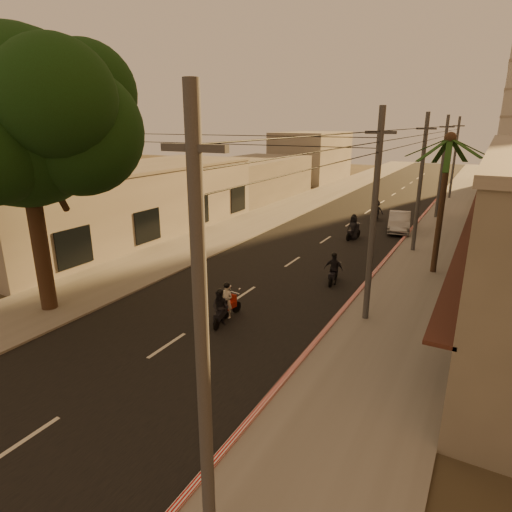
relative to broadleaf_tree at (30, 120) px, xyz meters
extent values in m
plane|color=#383023|center=(6.61, -2.14, -8.48)|extent=(160.00, 160.00, 0.00)
cube|color=black|center=(6.61, 17.86, -8.47)|extent=(10.00, 140.00, 0.02)
cube|color=slate|center=(14.11, 17.86, -8.42)|extent=(5.00, 140.00, 0.12)
cube|color=slate|center=(-0.89, 17.86, -8.42)|extent=(5.00, 140.00, 0.12)
cube|color=red|center=(11.71, 12.86, -8.38)|extent=(0.20, 60.00, 0.20)
cube|color=#42221A|center=(16.31, 15.86, -5.38)|extent=(0.80, 34.00, 0.12)
cube|color=gray|center=(-7.39, 11.86, -5.98)|extent=(8.00, 24.00, 5.00)
cube|color=gray|center=(-7.39, 11.86, -3.38)|extent=(8.20, 24.20, 0.20)
cylinder|color=black|center=(-0.39, -0.14, -5.48)|extent=(0.70, 0.70, 6.00)
cylinder|color=black|center=(0.41, 0.26, -2.48)|extent=(1.22, 2.17, 3.04)
cylinder|color=black|center=(-0.99, -0.44, -2.28)|extent=(1.31, 1.49, 2.73)
sphere|color=black|center=(-0.39, -0.14, 0.02)|extent=(7.20, 7.20, 7.20)
sphere|color=black|center=(1.81, 0.86, -0.48)|extent=(5.20, 5.20, 5.20)
sphere|color=black|center=(-2.19, 0.66, -0.28)|extent=(4.80, 4.80, 4.80)
sphere|color=black|center=(2.61, -0.64, 0.72)|extent=(4.40, 4.40, 4.40)
sphere|color=black|center=(0.81, 2.26, 1.12)|extent=(4.40, 4.40, 4.40)
cylinder|color=black|center=(14.61, 13.86, -4.68)|extent=(0.32, 0.32, 7.60)
sphere|color=black|center=(14.61, 13.86, -0.88)|extent=(0.60, 0.60, 0.60)
cylinder|color=#38383A|center=(12.81, -6.14, -3.98)|extent=(0.26, 0.26, 9.00)
cube|color=#38383A|center=(12.81, -6.14, -0.48)|extent=(1.20, 0.12, 0.12)
cylinder|color=#38383A|center=(12.81, 5.86, -3.98)|extent=(0.26, 0.26, 9.00)
cube|color=#38383A|center=(12.81, 5.86, -0.48)|extent=(1.20, 0.12, 0.12)
cylinder|color=#38383A|center=(12.81, 17.86, -3.98)|extent=(0.26, 0.26, 9.00)
cube|color=#38383A|center=(12.81, 17.86, -0.48)|extent=(1.20, 0.12, 0.12)
cylinder|color=#38383A|center=(12.81, 29.86, -3.98)|extent=(0.26, 0.26, 9.00)
cube|color=#38383A|center=(12.81, 29.86, -0.48)|extent=(1.20, 0.12, 0.12)
cylinder|color=#38383A|center=(12.81, 41.86, -3.98)|extent=(0.26, 0.26, 9.00)
cube|color=#38383A|center=(12.81, 41.86, -0.48)|extent=(1.20, 0.12, 0.12)
cube|color=gray|center=(-7.39, 31.86, -6.28)|extent=(8.00, 14.00, 4.40)
cube|color=gray|center=(-7.39, 49.86, -4.98)|extent=(8.00, 14.00, 7.00)
cylinder|color=black|center=(7.41, 3.80, -8.21)|extent=(0.16, 0.54, 0.54)
cylinder|color=black|center=(7.25, 2.62, -8.21)|extent=(0.16, 0.54, 0.54)
cube|color=#A71D0C|center=(7.32, 3.14, -7.95)|extent=(0.40, 1.08, 0.29)
cube|color=#A71D0C|center=(7.38, 3.61, -7.81)|extent=(0.30, 0.13, 0.57)
cylinder|color=silver|center=(7.40, 3.73, -7.47)|extent=(0.53, 0.11, 0.04)
imported|color=beige|center=(7.32, 3.14, -7.67)|extent=(0.68, 0.53, 1.61)
sphere|color=black|center=(7.32, 3.14, -6.92)|extent=(0.29, 0.29, 0.29)
sphere|color=silver|center=(7.13, 3.74, -7.23)|extent=(0.11, 0.11, 0.11)
sphere|color=silver|center=(7.66, 3.67, -7.23)|extent=(0.11, 0.11, 0.11)
cylinder|color=black|center=(7.30, 3.06, -8.21)|extent=(0.21, 0.53, 0.52)
cylinder|color=black|center=(7.57, 1.91, -8.21)|extent=(0.21, 0.53, 0.52)
cube|color=black|center=(7.45, 2.42, -7.96)|extent=(0.49, 1.06, 0.28)
cube|color=black|center=(7.35, 2.87, -7.82)|extent=(0.30, 0.15, 0.56)
cylinder|color=silver|center=(7.32, 2.98, -7.49)|extent=(0.51, 0.15, 0.04)
imported|color=black|center=(7.45, 2.42, -7.69)|extent=(1.03, 0.93, 1.57)
sphere|color=black|center=(7.45, 2.42, -6.95)|extent=(0.28, 0.28, 0.28)
cylinder|color=black|center=(9.99, 10.17, -8.19)|extent=(0.16, 0.57, 0.56)
cylinder|color=black|center=(10.13, 8.92, -8.19)|extent=(0.16, 0.57, 0.56)
cube|color=black|center=(10.07, 9.47, -7.92)|extent=(0.40, 1.13, 0.30)
cube|color=black|center=(10.01, 9.97, -7.77)|extent=(0.31, 0.13, 0.60)
cylinder|color=silver|center=(10.00, 10.09, -7.42)|extent=(0.55, 0.10, 0.04)
imported|color=black|center=(10.07, 9.47, -7.63)|extent=(1.08, 0.63, 1.69)
sphere|color=black|center=(10.07, 9.47, -6.84)|extent=(0.30, 0.30, 0.30)
cylinder|color=black|center=(8.49, 19.72, -8.17)|extent=(0.24, 0.62, 0.61)
cylinder|color=black|center=(8.21, 18.39, -8.17)|extent=(0.24, 0.62, 0.61)
cube|color=black|center=(8.33, 18.98, -7.88)|extent=(0.55, 1.23, 0.33)
cube|color=black|center=(8.45, 19.51, -7.72)|extent=(0.34, 0.18, 0.65)
cylinder|color=silver|center=(8.48, 19.63, -7.34)|extent=(0.59, 0.17, 0.04)
imported|color=black|center=(8.33, 18.98, -7.56)|extent=(1.13, 0.95, 1.82)
sphere|color=black|center=(8.33, 18.98, -6.70)|extent=(0.33, 0.33, 0.33)
cylinder|color=black|center=(8.17, 27.22, -8.19)|extent=(0.16, 0.58, 0.57)
cylinder|color=black|center=(8.30, 25.95, -8.19)|extent=(0.16, 0.58, 0.57)
cube|color=black|center=(8.25, 26.51, -7.92)|extent=(0.40, 1.14, 0.30)
cube|color=black|center=(8.19, 27.01, -7.76)|extent=(0.31, 0.13, 0.61)
cylinder|color=silver|center=(8.18, 27.14, -7.41)|extent=(0.56, 0.10, 0.04)
imported|color=black|center=(8.25, 26.51, -7.62)|extent=(1.23, 0.86, 1.71)
sphere|color=black|center=(8.25, 26.51, -6.82)|extent=(0.30, 0.30, 0.30)
imported|color=#909398|center=(10.82, 23.26, -7.71)|extent=(3.26, 5.23, 1.53)
camera|label=1|loc=(16.87, -11.56, -0.10)|focal=30.00mm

